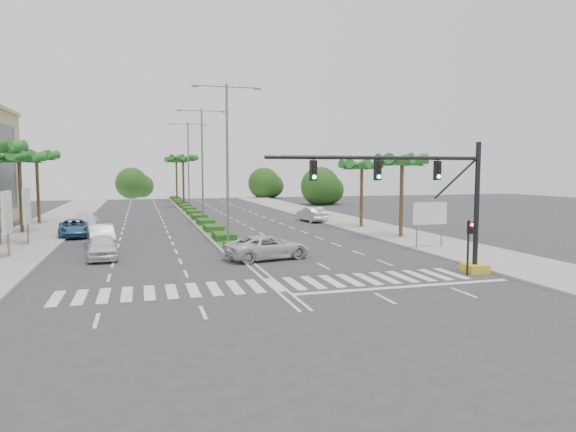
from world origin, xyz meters
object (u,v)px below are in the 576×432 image
at_px(car_parked_a, 102,247).
at_px(car_right, 311,214).
at_px(car_parked_d, 85,221).
at_px(car_parked_b, 101,236).
at_px(car_parked_c, 74,228).
at_px(car_crossing, 268,247).

distance_m(car_parked_a, car_right, 27.95).
bearing_deg(car_parked_d, car_parked_b, -80.27).
relative_size(car_parked_c, car_crossing, 0.97).
xyz_separation_m(car_parked_c, car_right, (23.60, 6.68, 0.06)).
height_order(car_parked_a, car_right, car_right).
xyz_separation_m(car_parked_c, car_crossing, (13.26, -15.24, 0.02)).
distance_m(car_parked_a, car_parked_b, 5.57).
relative_size(car_parked_a, car_right, 0.93).
bearing_deg(car_parked_d, car_right, 1.47).
relative_size(car_parked_c, car_right, 1.10).
bearing_deg(car_parked_b, car_crossing, -46.48).
xyz_separation_m(car_parked_b, car_crossing, (10.63, -8.51, -0.05)).
distance_m(car_parked_b, car_right, 24.89).
height_order(car_parked_a, car_parked_b, car_parked_b).
relative_size(car_parked_a, car_parked_d, 0.84).
bearing_deg(car_parked_a, car_parked_c, 99.65).
height_order(car_parked_c, car_right, car_right).
relative_size(car_parked_a, car_parked_b, 0.91).
bearing_deg(car_parked_c, car_parked_d, 79.66).
bearing_deg(car_parked_c, car_crossing, -55.93).
relative_size(car_parked_b, car_parked_d, 0.92).
relative_size(car_parked_d, car_crossing, 0.98).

